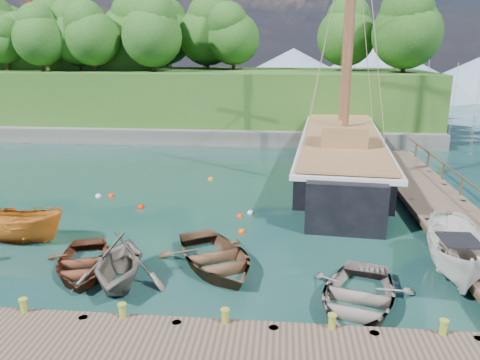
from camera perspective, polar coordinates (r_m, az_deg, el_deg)
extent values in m
plane|color=#153C36|center=(18.93, -5.98, -9.78)|extent=(160.00, 160.00, 0.00)
cube|color=#433429|center=(12.83, -2.65, -20.60)|extent=(20.00, 3.20, 0.12)
cube|color=#433429|center=(26.16, 22.88, -2.37)|extent=(3.20, 24.00, 0.12)
cube|color=#322A1C|center=(26.20, 22.84, -2.70)|extent=(3.20, 24.00, 0.20)
cylinder|color=#322A1C|center=(36.94, 15.65, 2.59)|extent=(0.28, 0.28, 1.10)
cylinder|color=#322A1C|center=(37.50, 19.56, 2.45)|extent=(0.28, 0.28, 1.10)
cylinder|color=olive|center=(16.06, -24.52, -16.28)|extent=(0.26, 0.26, 0.45)
cylinder|color=olive|center=(14.90, -13.93, -17.90)|extent=(0.26, 0.26, 0.45)
cylinder|color=olive|center=(14.28, -1.81, -19.03)|extent=(0.26, 0.26, 0.45)
cylinder|color=olive|center=(14.27, 10.97, -19.36)|extent=(0.26, 0.26, 0.45)
cylinder|color=olive|center=(14.89, 23.19, -18.84)|extent=(0.26, 0.26, 0.45)
imported|color=#522818|center=(18.99, -18.48, -10.48)|extent=(4.23, 5.04, 0.89)
imported|color=#6E655A|center=(17.65, -14.33, -12.23)|extent=(3.83, 4.29, 2.04)
imported|color=brown|center=(18.39, -3.03, -10.51)|extent=(5.61, 6.16, 1.04)
imported|color=#6F655E|center=(16.20, 13.95, -14.92)|extent=(4.76, 5.70, 1.02)
imported|color=#BF6C1F|center=(22.70, -25.38, -6.83)|extent=(4.56, 1.96, 1.72)
imported|color=silver|center=(19.44, 24.70, -10.53)|extent=(2.91, 5.63, 2.07)
cube|color=black|center=(31.82, 12.12, 2.20)|extent=(6.53, 16.20, 3.28)
cube|color=black|center=(41.77, 11.83, 5.43)|extent=(3.26, 5.20, 2.95)
cube|color=black|center=(23.14, 12.58, -3.00)|extent=(3.94, 4.37, 3.12)
cube|color=silver|center=(31.50, 12.29, 5.00)|extent=(7.02, 21.15, 0.25)
cube|color=brown|center=(31.45, 12.31, 5.44)|extent=(6.52, 20.66, 0.12)
cube|color=brown|center=(28.01, 12.55, 5.43)|extent=(2.82, 3.22, 1.20)
cylinder|color=brown|center=(44.95, 11.98, 10.05)|extent=(0.86, 6.89, 1.69)
cylinder|color=#8C7A59|center=(41.53, 12.72, 20.28)|extent=(1.13, 12.01, 10.13)
sphere|color=silver|center=(25.70, -21.72, -3.83)|extent=(0.33, 0.33, 0.33)
sphere|color=red|center=(25.27, -12.00, -3.34)|extent=(0.36, 0.36, 0.36)
sphere|color=#F53805|center=(23.43, -0.04, -4.52)|extent=(0.32, 0.32, 0.32)
sphere|color=white|center=(23.91, 1.26, -4.10)|extent=(0.30, 0.30, 0.30)
sphere|color=#FB3601|center=(27.53, -15.40, -1.97)|extent=(0.36, 0.36, 0.36)
sphere|color=orange|center=(29.90, -3.60, -0.01)|extent=(0.36, 0.36, 0.36)
sphere|color=white|center=(27.72, -16.90, -1.97)|extent=(0.32, 0.32, 0.32)
sphere|color=#FA4900|center=(21.54, 0.19, -6.41)|extent=(0.34, 0.34, 0.34)
cube|color=#474744|center=(42.98, -10.33, 5.48)|extent=(50.00, 4.00, 1.40)
cube|color=#244F15|center=(48.38, -8.58, 9.57)|extent=(50.00, 14.00, 6.00)
cube|color=#244F15|center=(56.85, -21.80, 11.59)|extent=(24.00, 12.00, 10.00)
cylinder|color=#382616|center=(48.95, -18.82, 13.35)|extent=(0.36, 0.36, 1.40)
sphere|color=#124513|center=(48.94, -19.07, 16.14)|extent=(5.42, 5.42, 5.42)
cylinder|color=#382616|center=(47.00, -17.26, 13.40)|extent=(0.36, 0.36, 1.40)
sphere|color=#124513|center=(46.99, -17.49, 16.15)|extent=(5.02, 5.02, 5.02)
cylinder|color=#382616|center=(56.93, -20.45, 13.44)|extent=(0.36, 0.36, 1.40)
sphere|color=#124513|center=(56.93, -20.72, 16.13)|extent=(6.25, 6.25, 6.25)
cylinder|color=#382616|center=(44.62, 19.33, 13.13)|extent=(0.36, 0.36, 1.40)
sphere|color=#124513|center=(44.61, 19.65, 16.46)|extent=(6.00, 6.00, 6.00)
cylinder|color=#382616|center=(55.32, -27.11, 12.68)|extent=(0.36, 0.36, 1.40)
cylinder|color=#382616|center=(48.22, -0.79, 14.13)|extent=(0.36, 0.36, 1.40)
sphere|color=#124513|center=(48.20, -0.80, 16.86)|extent=(5.13, 5.13, 5.13)
cylinder|color=#382616|center=(57.94, -20.86, 13.43)|extent=(0.36, 0.36, 1.40)
sphere|color=#124513|center=(57.93, -21.08, 15.57)|extent=(4.80, 4.80, 4.80)
cylinder|color=#382616|center=(48.88, -11.23, 13.87)|extent=(0.36, 0.36, 1.40)
sphere|color=#124513|center=(48.87, -11.40, 16.84)|extent=(5.82, 5.82, 5.82)
cylinder|color=#382616|center=(50.73, -3.96, 14.19)|extent=(0.36, 0.36, 1.40)
sphere|color=#124513|center=(50.73, -4.02, 17.14)|extent=(6.05, 6.05, 6.05)
cylinder|color=#382616|center=(45.63, 19.26, 13.18)|extent=(0.36, 0.36, 1.40)
sphere|color=#124513|center=(45.61, 19.52, 15.90)|extent=(4.77, 4.77, 4.77)
cylinder|color=#382616|center=(44.92, -10.49, 13.75)|extent=(0.36, 0.36, 1.40)
sphere|color=#124513|center=(44.91, -10.65, 16.83)|extent=(5.47, 5.47, 5.47)
cylinder|color=#382616|center=(47.48, 12.67, 13.74)|extent=(0.36, 0.36, 1.40)
sphere|color=#124513|center=(47.46, 12.86, 16.68)|extent=(5.55, 5.55, 5.55)
cylinder|color=#382616|center=(56.14, -8.88, 14.20)|extent=(0.36, 0.36, 1.40)
sphere|color=#124513|center=(56.14, -9.00, 16.94)|extent=(6.25, 6.25, 6.25)
cylinder|color=#382616|center=(61.38, -26.50, 12.90)|extent=(0.36, 0.36, 1.40)
sphere|color=#124513|center=(61.37, -26.78, 15.12)|extent=(5.41, 5.41, 5.41)
cylinder|color=#382616|center=(52.68, -19.20, 13.43)|extent=(0.36, 0.36, 1.40)
sphere|color=#124513|center=(52.67, -19.45, 16.05)|extent=(5.47, 5.47, 5.47)
cylinder|color=#382616|center=(51.83, -26.47, 12.65)|extent=(0.36, 0.36, 1.40)
sphere|color=#124513|center=(51.81, -26.72, 14.65)|extent=(3.77, 3.77, 3.77)
cylinder|color=#382616|center=(53.46, -20.87, 13.30)|extent=(0.36, 0.36, 1.40)
sphere|color=#124513|center=(53.46, -21.16, 16.09)|extent=(6.04, 6.04, 6.04)
cylinder|color=#382616|center=(55.87, -4.32, 14.33)|extent=(0.36, 0.36, 1.40)
sphere|color=#124513|center=(55.86, -4.37, 16.96)|extent=(5.89, 5.89, 5.89)
cylinder|color=#382616|center=(50.18, -12.93, 13.82)|extent=(0.36, 0.36, 1.40)
sphere|color=#124513|center=(50.17, -13.12, 16.81)|extent=(6.08, 6.08, 6.08)
cylinder|color=#382616|center=(53.02, -25.21, 12.84)|extent=(0.36, 0.36, 1.40)
sphere|color=#124513|center=(53.01, -25.46, 14.97)|extent=(4.25, 4.25, 4.25)
cylinder|color=#382616|center=(48.31, -22.94, 12.93)|extent=(0.36, 0.36, 1.40)
sphere|color=#124513|center=(48.30, -23.22, 15.49)|extent=(4.77, 4.77, 4.77)
cube|color=silver|center=(55.04, -20.95, 17.32)|extent=(4.00, 5.00, 3.00)
cube|color=#591E19|center=(55.15, -21.15, 19.28)|extent=(4.40, 5.40, 0.80)
cone|color=#728CA5|center=(88.34, 16.52, 12.87)|extent=(36.00, 36.00, 9.00)
cone|color=#728CA5|center=(86.82, 6.48, 13.03)|extent=(32.00, 32.00, 8.00)
cone|color=#728CA5|center=(93.01, -16.23, 13.32)|extent=(40.00, 40.00, 10.00)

